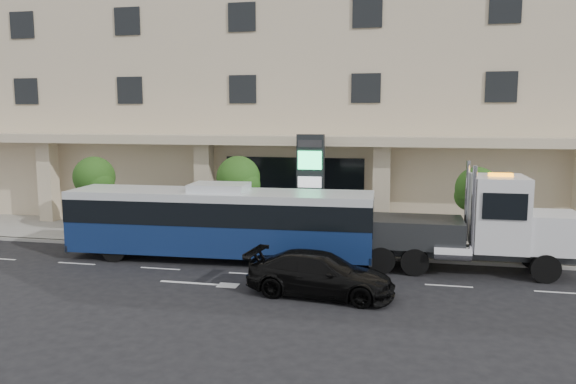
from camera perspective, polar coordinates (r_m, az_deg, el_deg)
name	(u,v)px	position (r m, az deg, el deg)	size (l,w,h in m)	color
ground	(259,265)	(25.04, -2.97, -7.38)	(120.00, 120.00, 0.00)	black
sidewalk	(283,239)	(29.74, -0.51, -4.75)	(120.00, 6.00, 0.15)	gray
curb	(270,252)	(26.90, -1.88, -6.12)	(120.00, 0.30, 0.15)	gray
convention_center	(315,64)	(39.40, 2.80, 12.83)	(60.00, 17.60, 20.00)	#C6B594
tree_left	(95,180)	(31.61, -19.05, 1.15)	(2.27, 2.20, 4.22)	#422B19
tree_mid	(239,181)	(28.35, -5.03, 1.12)	(2.28, 2.20, 4.38)	#422B19
tree_right	(477,192)	(27.37, 18.69, 0.02)	(2.10, 2.00, 4.04)	#422B19
city_bus	(220,221)	(25.72, -6.94, -2.93)	(13.92, 3.41, 3.50)	black
tow_truck	(475,228)	(24.78, 18.49, -3.45)	(10.09, 2.62, 4.60)	#2D3033
black_sedan	(320,274)	(20.79, 3.30, -8.33)	(2.21, 5.44, 1.58)	black
signage_pylon	(310,188)	(28.23, 2.29, 0.44)	(1.36, 0.51, 5.46)	black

